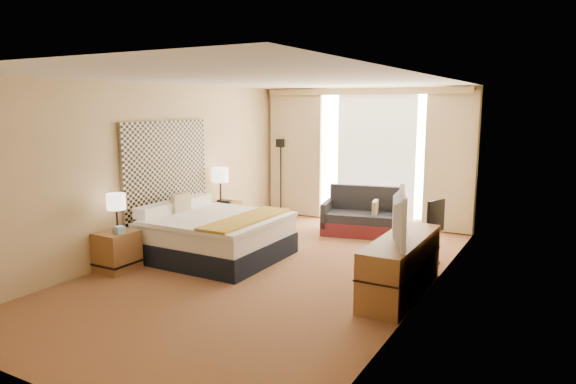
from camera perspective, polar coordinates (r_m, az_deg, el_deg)
The scene contains 21 objects.
floor at distance 7.23m, azimuth -1.82°, elevation -8.66°, with size 4.20×7.00×0.02m, color maroon.
ceiling at distance 6.87m, azimuth -1.94°, elevation 12.38°, with size 4.20×7.00×0.02m, color silver.
wall_back at distance 10.07m, azimuth 8.50°, elevation 4.01°, with size 4.20×0.02×2.60m, color #D1B27F.
wall_front at distance 4.39m, azimuth -26.32°, elevation -4.20°, with size 4.20×0.02×2.60m, color #D1B27F.
wall_left at distance 8.21m, azimuth -14.53°, elevation 2.54°, with size 0.02×7.00×2.60m, color #D1B27F.
wall_right at distance 6.13m, azimuth 15.17°, elevation 0.18°, with size 0.02×7.00×2.60m, color #D1B27F.
headboard at distance 8.33m, azimuth -13.38°, elevation 2.55°, with size 0.06×1.85×1.50m, color black.
nightstand_left at distance 7.53m, azimuth -18.47°, elevation -6.24°, with size 0.45×0.52×0.55m, color brown.
nightstand_right at distance 9.33m, azimuth -7.08°, elevation -2.78°, with size 0.45×0.52×0.55m, color brown.
media_dresser at distance 6.42m, azimuth 12.44°, elevation -8.02°, with size 0.50×1.80×0.70m, color brown.
window at distance 9.96m, azimuth 9.79°, elevation 4.03°, with size 2.30×0.02×2.30m, color white.
curtains at distance 9.96m, azimuth 8.26°, elevation 4.58°, with size 4.12×0.19×2.56m.
bed at distance 7.81m, azimuth -8.10°, elevation -4.81°, with size 1.89×1.73×0.92m.
loveseat at distance 9.21m, azimuth 8.24°, elevation -2.95°, with size 1.46×0.99×0.84m.
floor_lamp at distance 10.67m, azimuth -0.82°, elevation 3.42°, with size 0.20×0.20×1.58m.
desk_chair at distance 7.71m, azimuth 15.29°, elevation -4.58°, with size 0.47×0.47×0.95m.
lamp_left at distance 7.35m, azimuth -18.56°, elevation -1.11°, with size 0.25×0.25×0.54m.
lamp_right at distance 9.22m, azimuth -7.54°, elevation 1.82°, with size 0.29×0.29×0.62m.
tissue_box at distance 7.32m, azimuth -18.23°, elevation -4.03°, with size 0.11×0.11×0.10m, color #86B1D0.
telephone at distance 9.10m, azimuth -6.92°, elevation -1.12°, with size 0.16×0.13×0.06m, color black.
television at distance 6.05m, azimuth 11.57°, elevation -2.67°, with size 1.05×0.14×0.61m, color black.
Camera 1 is at (3.56, -5.87, 2.28)m, focal length 32.00 mm.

